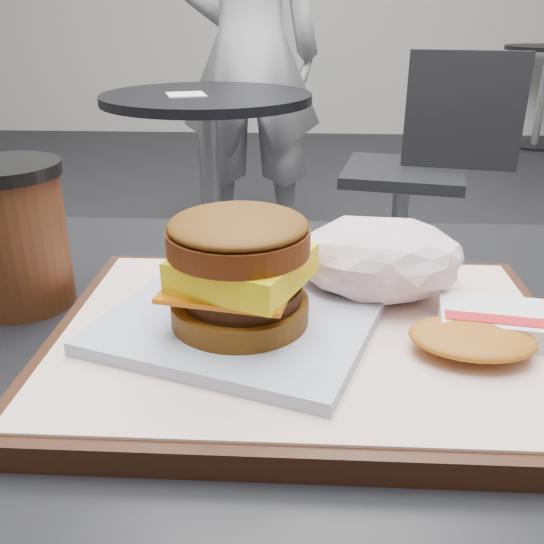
% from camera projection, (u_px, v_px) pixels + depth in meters
% --- Properties ---
extents(customer_table, '(0.80, 0.60, 0.77)m').
position_uv_depth(customer_table, '(323.00, 527.00, 0.54)').
color(customer_table, '#A5A5AA').
rests_on(customer_table, ground).
extents(serving_tray, '(0.38, 0.28, 0.02)m').
position_uv_depth(serving_tray, '(307.00, 341.00, 0.46)').
color(serving_tray, black).
rests_on(serving_tray, customer_table).
extents(breakfast_sandwich, '(0.23, 0.22, 0.09)m').
position_uv_depth(breakfast_sandwich, '(240.00, 282.00, 0.43)').
color(breakfast_sandwich, silver).
rests_on(breakfast_sandwich, serving_tray).
extents(hash_brown, '(0.12, 0.10, 0.02)m').
position_uv_depth(hash_brown, '(489.00, 329.00, 0.43)').
color(hash_brown, white).
rests_on(hash_brown, serving_tray).
extents(crumpled_wrapper, '(0.14, 0.11, 0.06)m').
position_uv_depth(crumpled_wrapper, '(379.00, 258.00, 0.50)').
color(crumpled_wrapper, white).
rests_on(crumpled_wrapper, serving_tray).
extents(coffee_cup, '(0.09, 0.09, 0.13)m').
position_uv_depth(coffee_cup, '(14.00, 232.00, 0.51)').
color(coffee_cup, '#442010').
rests_on(coffee_cup, customer_table).
extents(neighbor_table, '(0.70, 0.70, 0.75)m').
position_uv_depth(neighbor_table, '(209.00, 153.00, 2.08)').
color(neighbor_table, black).
rests_on(neighbor_table, ground).
extents(napkin, '(0.15, 0.15, 0.00)m').
position_uv_depth(napkin, '(186.00, 94.00, 1.96)').
color(napkin, white).
rests_on(napkin, neighbor_table).
extents(neighbor_chair, '(0.64, 0.49, 0.88)m').
position_uv_depth(neighbor_chair, '(424.00, 159.00, 2.17)').
color(neighbor_chair, '#98989D').
rests_on(neighbor_chair, ground).
extents(patron, '(0.64, 0.45, 1.67)m').
position_uv_depth(patron, '(249.00, 53.00, 2.54)').
color(patron, silver).
rests_on(patron, ground).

